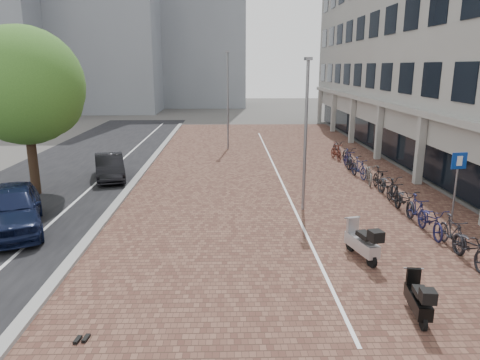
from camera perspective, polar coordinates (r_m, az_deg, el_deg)
name	(u,v)px	position (r m, az deg, el deg)	size (l,w,h in m)	color
ground	(246,282)	(12.24, 0.80, -13.00)	(140.00, 140.00, 0.00)	#474442
plaza_brick	(274,175)	(23.66, 4.44, 0.62)	(14.50, 42.00, 0.04)	brown
street_asphalt	(65,177)	(25.03, -21.47, 0.40)	(8.00, 50.00, 0.03)	black
curb	(140,175)	(23.97, -12.69, 0.64)	(0.35, 42.00, 0.14)	gray
lane_line	(104,176)	(24.42, -17.06, 0.48)	(0.12, 44.00, 0.00)	white
parking_line	(278,175)	(23.68, 4.92, 0.68)	(0.10, 30.00, 0.00)	white
office_building	(459,16)	(30.16, 26.30, 18.36)	(8.40, 40.00, 15.00)	#979792
car_navy	(11,208)	(17.42, -27.29, -3.26)	(1.95, 4.85, 1.65)	black
car_dark	(110,167)	(23.59, -16.37, 1.60)	(1.35, 3.88, 1.28)	black
shoes	(82,341)	(10.46, -19.64, -18.81)	(0.35, 0.29, 0.09)	black
scooter_front	(362,241)	(13.82, 15.35, -7.57)	(0.53, 1.69, 1.16)	#ABABB0
scooter_mid	(418,298)	(11.25, 21.88, -13.81)	(0.46, 1.48, 1.01)	black
parking_sign	(457,177)	(17.21, 26.04, 0.34)	(0.57, 0.14, 2.75)	slate
lamp_near	(305,138)	(17.45, 8.38, 5.40)	(0.12, 0.12, 5.89)	slate
lamp_far	(228,102)	(30.67, -1.58, 10.00)	(0.12, 0.12, 6.56)	slate
street_tree	(29,89)	(21.58, -25.45, 10.47)	(5.04, 5.04, 7.33)	#382619
bike_row	(377,179)	(21.69, 17.10, 0.13)	(1.17, 18.08, 1.05)	black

